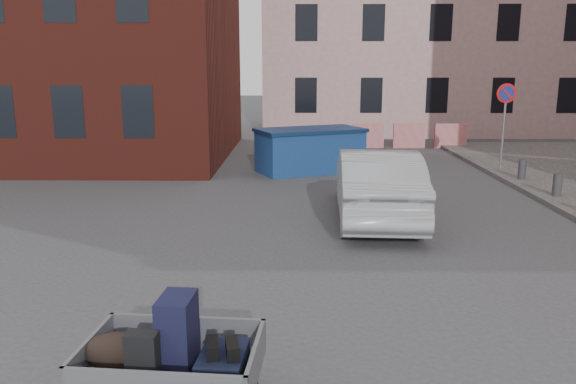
{
  "coord_description": "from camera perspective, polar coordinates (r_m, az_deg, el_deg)",
  "views": [
    {
      "loc": [
        -0.53,
        -8.07,
        3.23
      ],
      "look_at": [
        -0.63,
        1.54,
        1.1
      ],
      "focal_mm": 35.0,
      "sensor_mm": 36.0,
      "label": 1
    }
  ],
  "objects": [
    {
      "name": "silver_car",
      "position": [
        12.27,
        9.0,
        0.78
      ],
      "size": [
        1.85,
        4.75,
        1.54
      ],
      "primitive_type": "imported",
      "rotation": [
        0.0,
        0.0,
        3.09
      ],
      "color": "#9C9EA2",
      "rests_on": "ground"
    },
    {
      "name": "no_parking_sign",
      "position": [
        18.77,
        21.21,
        7.95
      ],
      "size": [
        0.6,
        0.09,
        2.65
      ],
      "color": "gray",
      "rests_on": "sidewalk"
    },
    {
      "name": "dumpster",
      "position": [
        17.81,
        2.25,
        4.29
      ],
      "size": [
        3.68,
        2.88,
        1.37
      ],
      "rotation": [
        0.0,
        0.0,
        0.42
      ],
      "color": "navy",
      "rests_on": "ground"
    },
    {
      "name": "trailer",
      "position": [
        5.51,
        -11.82,
        -16.22
      ],
      "size": [
        1.68,
        1.86,
        1.2
      ],
      "rotation": [
        0.0,
        0.0,
        -0.08
      ],
      "color": "black",
      "rests_on": "ground"
    },
    {
      "name": "barriers",
      "position": [
        23.71,
        12.2,
        5.6
      ],
      "size": [
        4.7,
        0.18,
        1.0
      ],
      "color": "red",
      "rests_on": "ground"
    },
    {
      "name": "ground",
      "position": [
        8.71,
        4.12,
        -9.3
      ],
      "size": [
        120.0,
        120.0,
        0.0
      ],
      "primitive_type": "plane",
      "color": "#38383A",
      "rests_on": "ground"
    }
  ]
}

